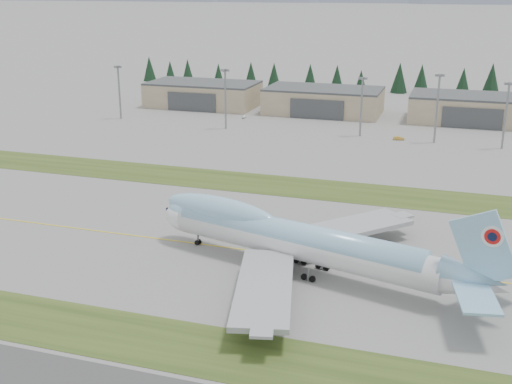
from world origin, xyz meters
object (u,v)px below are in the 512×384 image
(hangar_left, at_px, (203,94))
(service_vehicle_a, at_px, (244,118))
(service_vehicle_b, at_px, (399,140))
(hangar_center, at_px, (324,101))
(boeing_747_freighter, at_px, (297,240))
(hangar_right, at_px, (472,109))

(hangar_left, xyz_separation_m, service_vehicle_a, (26.25, -20.15, -5.39))
(service_vehicle_b, bearing_deg, hangar_center, 30.09)
(boeing_747_freighter, xyz_separation_m, service_vehicle_b, (7.58, 115.90, -6.27))
(hangar_left, height_order, hangar_center, same)
(service_vehicle_b, bearing_deg, hangar_right, -42.50)
(boeing_747_freighter, bearing_deg, service_vehicle_a, 127.36)
(service_vehicle_b, bearing_deg, hangar_left, 54.56)
(hangar_right, distance_m, service_vehicle_b, 47.34)
(hangar_right, height_order, service_vehicle_b, hangar_right)
(service_vehicle_a, bearing_deg, boeing_747_freighter, -74.62)
(boeing_747_freighter, distance_m, hangar_right, 159.42)
(hangar_left, bearing_deg, hangar_right, 0.00)
(boeing_747_freighter, relative_size, hangar_left, 1.51)
(hangar_right, relative_size, service_vehicle_a, 14.21)
(hangar_center, xyz_separation_m, service_vehicle_b, (35.78, -40.31, -5.39))
(service_vehicle_a, distance_m, service_vehicle_b, 67.61)
(boeing_747_freighter, bearing_deg, hangar_right, 93.14)
(service_vehicle_a, bearing_deg, hangar_left, 135.16)
(service_vehicle_a, relative_size, service_vehicle_b, 0.86)
(boeing_747_freighter, bearing_deg, hangar_center, 114.88)
(hangar_left, distance_m, service_vehicle_b, 99.47)
(hangar_center, bearing_deg, hangar_left, 180.00)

